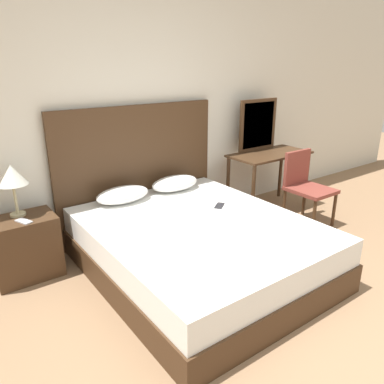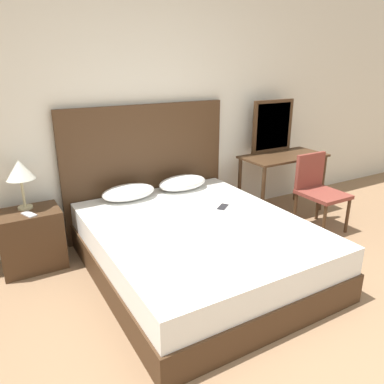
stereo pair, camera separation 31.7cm
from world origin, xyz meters
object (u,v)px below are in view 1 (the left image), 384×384
phone_on_bed (219,206)px  vanity_desk (269,162)px  nightstand (25,247)px  bed (199,247)px  phone_on_nightstand (24,221)px  chair (305,183)px  table_lamp (12,176)px

phone_on_bed → vanity_desk: (1.22, 0.50, 0.13)m
phone_on_bed → nightstand: nightstand is taller
phone_on_bed → nightstand: (-1.65, 0.63, -0.20)m
bed → phone_on_nightstand: phone_on_nightstand is taller
chair → nightstand: bearing=167.3°
phone_on_nightstand → chair: chair is taller
table_lamp → chair: size_ratio=0.54×
bed → phone_on_bed: 0.50m
phone_on_bed → phone_on_nightstand: size_ratio=0.98×
table_lamp → vanity_desk: (2.87, -0.20, -0.29)m
nightstand → table_lamp: size_ratio=1.22×
nightstand → chair: bearing=-12.7°
phone_on_nightstand → chair: 2.95m
bed → nightstand: (-1.26, 0.82, 0.04)m
bed → phone_on_nightstand: (-1.25, 0.72, 0.32)m
table_lamp → phone_on_nightstand: size_ratio=2.72×
phone_on_bed → vanity_desk: vanity_desk is taller
nightstand → phone_on_nightstand: phone_on_nightstand is taller
bed → nightstand: size_ratio=3.79×
vanity_desk → table_lamp: bearing=176.0°
phone_on_bed → phone_on_nightstand: (-1.64, 0.53, 0.07)m
phone_on_nightstand → phone_on_bed: bearing=-18.0°
phone_on_bed → vanity_desk: 1.33m
bed → vanity_desk: vanity_desk is taller
phone_on_bed → chair: bearing=-1.2°
nightstand → phone_on_nightstand: bearing=-87.0°
nightstand → chair: chair is taller
bed → vanity_desk: 1.79m
phone_on_bed → table_lamp: bearing=156.8°
nightstand → chair: size_ratio=0.66×
bed → table_lamp: size_ratio=4.62×
bed → table_lamp: table_lamp is taller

